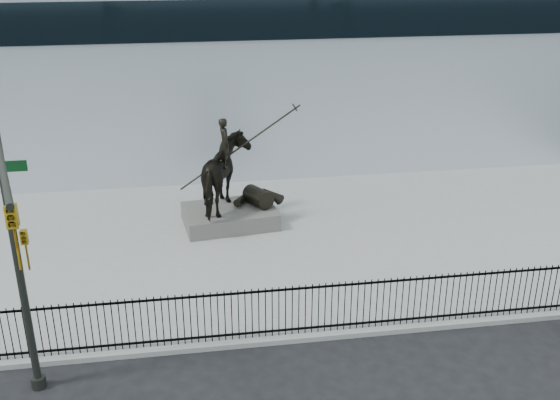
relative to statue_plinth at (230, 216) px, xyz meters
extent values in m
plane|color=black|center=(1.62, -8.67, -0.46)|extent=(120.00, 120.00, 0.00)
cube|color=gray|center=(1.62, -1.67, -0.39)|extent=(30.00, 12.00, 0.15)
cube|color=white|center=(1.62, 11.33, 4.04)|extent=(44.00, 14.00, 9.00)
cube|color=black|center=(1.62, -7.42, -0.16)|extent=(22.00, 0.05, 0.05)
cube|color=black|center=(1.62, -7.42, 1.09)|extent=(22.00, 0.05, 0.05)
cube|color=black|center=(1.62, -7.42, 0.44)|extent=(22.00, 0.03, 1.50)
cube|color=#52504B|center=(0.00, 0.00, 0.00)|extent=(3.59, 2.68, 0.63)
imported|color=black|center=(0.00, 0.00, 1.64)|extent=(2.56, 2.89, 2.66)
imported|color=black|center=(-0.10, -0.01, 2.86)|extent=(0.51, 0.70, 1.80)
cylinder|color=black|center=(0.36, 0.04, 2.58)|extent=(4.25, 0.57, 2.71)
cylinder|color=#252822|center=(-5.38, -8.47, -0.31)|extent=(0.36, 0.36, 0.30)
cylinder|color=#252822|center=(-5.38, -8.47, 3.04)|extent=(0.18, 0.18, 7.00)
cylinder|color=#252822|center=(-4.78, -10.60, 6.14)|extent=(1.47, 4.84, 0.12)
imported|color=gold|center=(-4.18, -12.72, 5.51)|extent=(0.18, 0.22, 1.10)
imported|color=gold|center=(-5.16, -8.47, 3.24)|extent=(0.16, 0.20, 1.00)
cube|color=#0C3F19|center=(-5.02, -9.67, 5.64)|extent=(0.90, 0.03, 0.22)
camera|label=1|loc=(-1.58, -22.21, 9.86)|focal=42.00mm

